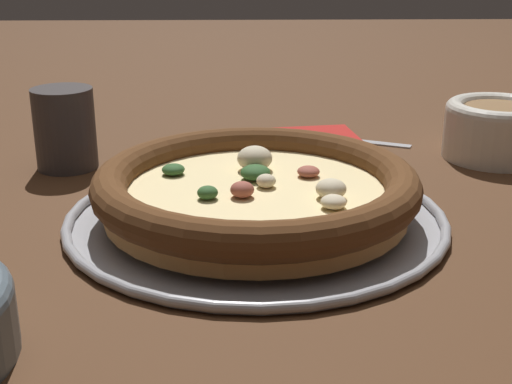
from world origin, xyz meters
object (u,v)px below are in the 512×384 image
at_px(napkin, 312,137).
at_px(pizza, 256,189).
at_px(pizza_tray, 256,218).
at_px(bowl_far, 498,127).
at_px(fork, 325,137).
at_px(drinking_cup, 65,129).

bearing_deg(napkin, pizza, 74.04).
xyz_separation_m(pizza_tray, pizza, (-0.00, -0.00, 0.03)).
bearing_deg(pizza_tray, bowl_far, -145.96).
xyz_separation_m(napkin, fork, (-0.02, -0.01, -0.00)).
distance_m(pizza_tray, fork, 0.28).
height_order(pizza_tray, fork, pizza_tray).
distance_m(bowl_far, napkin, 0.21).
height_order(drinking_cup, napkin, drinking_cup).
distance_m(pizza, fork, 0.28).
bearing_deg(bowl_far, pizza_tray, 34.04).
height_order(pizza, napkin, pizza).
bearing_deg(pizza_tray, pizza, -124.45).
distance_m(drinking_cup, napkin, 0.29).
relative_size(pizza_tray, drinking_cup, 3.85).
distance_m(drinking_cup, fork, 0.31).
bearing_deg(fork, bowl_far, 179.15).
xyz_separation_m(bowl_far, fork, (0.18, -0.08, -0.03)).
relative_size(pizza_tray, fork, 1.87).
xyz_separation_m(bowl_far, drinking_cup, (0.47, 0.02, 0.01)).
height_order(pizza_tray, drinking_cup, drinking_cup).
bearing_deg(pizza, napkin, -105.96).
distance_m(pizza_tray, bowl_far, 0.33).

